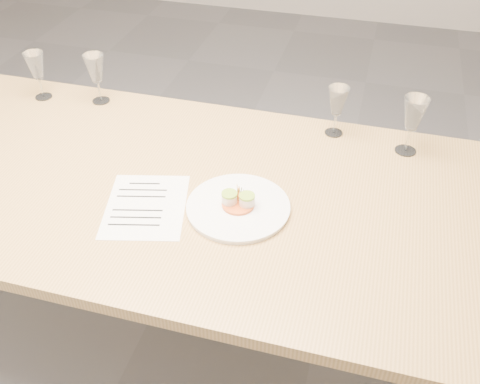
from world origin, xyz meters
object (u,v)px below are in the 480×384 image
(dinner_plate, at_px, (238,206))
(dining_table, at_px, (127,190))
(recipe_sheet, at_px, (146,206))
(wine_glass_3, at_px, (338,102))
(wine_glass_4, at_px, (414,115))
(wine_glass_1, at_px, (36,67))
(wine_glass_2, at_px, (95,69))

(dinner_plate, bearing_deg, dining_table, 169.88)
(recipe_sheet, bearing_deg, wine_glass_3, 34.38)
(dinner_plate, bearing_deg, wine_glass_4, 43.53)
(wine_glass_1, bearing_deg, wine_glass_2, 7.71)
(wine_glass_4, bearing_deg, recipe_sheet, -145.73)
(recipe_sheet, height_order, wine_glass_3, wine_glass_3)
(wine_glass_2, height_order, wine_glass_4, wine_glass_4)
(recipe_sheet, xyz_separation_m, wine_glass_1, (-0.65, 0.50, 0.13))
(dining_table, bearing_deg, wine_glass_2, 125.33)
(wine_glass_1, distance_m, wine_glass_3, 1.13)
(wine_glass_1, bearing_deg, wine_glass_4, -0.19)
(dining_table, bearing_deg, wine_glass_1, 144.21)
(wine_glass_3, bearing_deg, wine_glass_1, -177.85)
(recipe_sheet, bearing_deg, dinner_plate, -1.77)
(dining_table, xyz_separation_m, wine_glass_2, (-0.29, 0.41, 0.20))
(wine_glass_4, bearing_deg, wine_glass_3, 169.28)
(dining_table, xyz_separation_m, wine_glass_4, (0.86, 0.37, 0.21))
(dinner_plate, distance_m, wine_glass_3, 0.55)
(wine_glass_2, relative_size, wine_glass_4, 0.95)
(dinner_plate, relative_size, wine_glass_2, 1.60)
(recipe_sheet, height_order, wine_glass_1, wine_glass_1)
(recipe_sheet, distance_m, wine_glass_3, 0.74)
(wine_glass_3, bearing_deg, dinner_plate, -113.79)
(dining_table, relative_size, wine_glass_1, 12.95)
(dining_table, bearing_deg, dinner_plate, -10.12)
(dinner_plate, relative_size, wine_glass_4, 1.51)
(recipe_sheet, bearing_deg, wine_glass_1, 128.04)
(recipe_sheet, height_order, wine_glass_2, wine_glass_2)
(recipe_sheet, xyz_separation_m, wine_glass_3, (0.48, 0.55, 0.12))
(dinner_plate, distance_m, wine_glass_1, 1.03)
(wine_glass_1, distance_m, wine_glass_2, 0.23)
(wine_glass_3, relative_size, wine_glass_4, 0.89)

